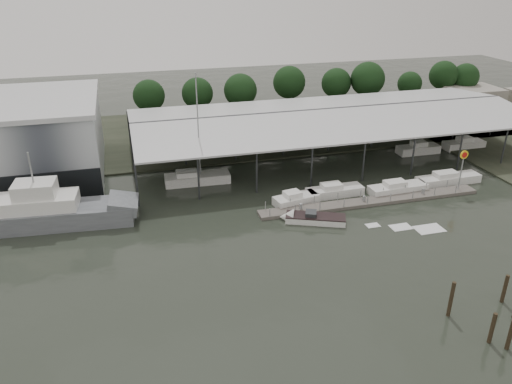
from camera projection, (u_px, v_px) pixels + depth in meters
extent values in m
plane|color=#262C24|center=(277.00, 265.00, 47.61)|extent=(200.00, 200.00, 0.00)
cube|color=#373B2C|center=(203.00, 133.00, 84.43)|extent=(140.00, 30.00, 0.30)
cube|color=#ADB4B9|center=(5.00, 142.00, 65.14)|extent=(24.00, 20.00, 10.00)
cube|color=#2D2F32|center=(331.00, 109.00, 73.47)|extent=(58.00, 0.40, 0.30)
cylinder|color=#2D2F32|center=(137.00, 185.00, 58.07)|extent=(0.24, 0.24, 5.50)
cylinder|color=#2D2F32|center=(129.00, 128.00, 78.25)|extent=(0.24, 0.24, 5.50)
cylinder|color=#2D2F32|center=(450.00, 104.00, 92.20)|extent=(0.24, 0.24, 5.50)
cube|color=#5E5953|center=(371.00, 201.00, 59.91)|extent=(28.00, 2.00, 0.40)
cylinder|color=gray|center=(270.00, 213.00, 55.75)|extent=(0.10, 0.10, 1.20)
cylinder|color=gray|center=(461.00, 183.00, 63.58)|extent=(0.10, 0.10, 1.20)
cube|color=gray|center=(364.00, 199.00, 59.46)|extent=(0.30, 0.30, 0.70)
cylinder|color=gray|center=(461.00, 174.00, 61.84)|extent=(0.16, 0.16, 5.00)
cylinder|color=yellow|center=(464.00, 155.00, 60.80)|extent=(1.10, 0.12, 1.10)
cylinder|color=red|center=(465.00, 155.00, 60.74)|extent=(0.70, 0.05, 0.70)
cube|color=gray|center=(472.00, 98.00, 99.50)|extent=(10.00, 8.00, 4.00)
cube|color=slate|center=(51.00, 217.00, 54.58)|extent=(18.01, 5.84, 2.40)
cube|color=slate|center=(123.00, 204.00, 55.49)|extent=(3.70, 4.52, 1.84)
cube|color=silver|center=(38.00, 204.00, 53.66)|extent=(8.59, 4.34, 1.80)
cube|color=silver|center=(35.00, 189.00, 52.95)|extent=(4.49, 3.48, 1.61)
cylinder|color=gray|center=(31.00, 168.00, 51.96)|extent=(0.18, 0.18, 3.50)
cube|color=white|center=(198.00, 179.00, 65.34)|extent=(8.54, 2.93, 1.40)
cube|color=silver|center=(187.00, 174.00, 64.69)|extent=(2.77, 1.90, 0.80)
cylinder|color=gray|center=(198.00, 126.00, 62.43)|extent=(0.16, 0.16, 13.30)
cylinder|color=gray|center=(189.00, 170.00, 64.53)|extent=(3.50, 0.26, 0.12)
cube|color=white|center=(315.00, 219.00, 55.42)|extent=(6.84, 4.42, 0.90)
cone|color=white|center=(287.00, 217.00, 55.82)|extent=(2.26, 2.47, 2.00)
cube|color=black|center=(316.00, 216.00, 55.26)|extent=(6.86, 4.48, 0.12)
cube|color=#2D2F32|center=(311.00, 214.00, 55.22)|extent=(1.65, 1.76, 0.50)
cube|color=silver|center=(373.00, 225.00, 54.78)|extent=(2.30, 1.50, 0.04)
cube|color=silver|center=(401.00, 227.00, 54.41)|extent=(3.10, 2.00, 0.04)
cube|color=silver|center=(429.00, 229.00, 54.05)|extent=(3.90, 2.50, 0.04)
cube|color=white|center=(296.00, 200.00, 59.59)|extent=(5.79, 3.20, 1.10)
cube|color=silver|center=(292.00, 194.00, 59.13)|extent=(2.18, 1.94, 0.70)
cube|color=white|center=(335.00, 192.00, 61.76)|extent=(7.18, 2.37, 1.10)
cube|color=silver|center=(331.00, 186.00, 61.31)|extent=(2.53, 1.67, 0.70)
cube|color=white|center=(398.00, 189.00, 62.49)|extent=(7.67, 2.50, 1.10)
cube|color=silver|center=(395.00, 184.00, 62.04)|extent=(2.72, 1.71, 0.70)
cube|color=white|center=(448.00, 180.00, 65.22)|extent=(8.78, 2.41, 1.10)
cube|color=silver|center=(446.00, 174.00, 64.77)|extent=(3.09, 1.68, 0.70)
cylinder|color=#352A1A|center=(509.00, 338.00, 36.79)|extent=(0.32, 0.32, 3.19)
cylinder|color=#352A1A|center=(491.00, 331.00, 37.40)|extent=(0.32, 0.32, 3.29)
cylinder|color=#352A1A|center=(450.00, 302.00, 40.18)|extent=(0.32, 0.32, 3.84)
cylinder|color=#352A1A|center=(504.00, 292.00, 41.95)|extent=(0.32, 0.32, 3.27)
cylinder|color=#2E2014|center=(151.00, 115.00, 87.75)|extent=(0.50, 0.50, 3.93)
sphere|color=#173415|center=(149.00, 96.00, 86.28)|extent=(5.51, 5.51, 5.51)
cylinder|color=#2E2014|center=(198.00, 113.00, 89.24)|extent=(0.50, 0.50, 3.94)
sphere|color=#173415|center=(197.00, 93.00, 87.77)|extent=(5.52, 5.52, 5.52)
cylinder|color=#2E2014|center=(241.00, 111.00, 89.85)|extent=(0.50, 0.50, 4.20)
sphere|color=#173415|center=(240.00, 90.00, 88.29)|extent=(5.88, 5.88, 5.88)
cylinder|color=#2E2014|center=(289.00, 103.00, 95.02)|extent=(0.50, 0.50, 4.34)
sphere|color=#173415|center=(289.00, 82.00, 93.41)|extent=(6.07, 6.07, 6.07)
cylinder|color=#2E2014|center=(335.00, 102.00, 96.39)|extent=(0.50, 0.50, 4.03)
sphere|color=#173415|center=(336.00, 83.00, 94.89)|extent=(5.64, 5.64, 5.64)
cylinder|color=#2E2014|center=(366.00, 101.00, 96.06)|extent=(0.50, 0.50, 4.60)
sphere|color=#173415|center=(368.00, 79.00, 94.35)|extent=(6.44, 6.44, 6.44)
cylinder|color=#2E2014|center=(408.00, 99.00, 99.79)|extent=(0.50, 0.50, 3.39)
sphere|color=#173415|center=(410.00, 84.00, 98.53)|extent=(4.74, 4.74, 4.74)
cylinder|color=#2E2014|center=(441.00, 93.00, 102.63)|extent=(0.50, 0.50, 4.10)
sphere|color=#173415|center=(444.00, 75.00, 101.10)|extent=(5.74, 5.74, 5.74)
cylinder|color=#2E2014|center=(462.00, 94.00, 102.64)|extent=(0.50, 0.50, 3.86)
sphere|color=#173415|center=(465.00, 77.00, 101.20)|extent=(5.41, 5.41, 5.41)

